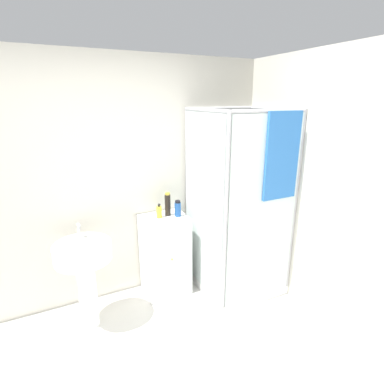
% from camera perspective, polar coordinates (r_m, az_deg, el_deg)
% --- Properties ---
extents(wall_back, '(6.40, 0.06, 2.50)m').
position_cam_1_polar(wall_back, '(3.15, -15.12, 1.55)').
color(wall_back, silver).
rests_on(wall_back, ground_plane).
extents(wall_right, '(0.06, 6.40, 2.50)m').
position_cam_1_polar(wall_right, '(2.71, 32.37, -3.16)').
color(wall_right, silver).
rests_on(wall_right, ground_plane).
extents(shower_enclosure, '(0.86, 0.89, 1.99)m').
position_cam_1_polar(shower_enclosure, '(3.35, 8.57, -9.42)').
color(shower_enclosure, white).
rests_on(shower_enclosure, ground_plane).
extents(vanity_cabinet, '(0.48, 0.41, 0.89)m').
position_cam_1_polar(vanity_cabinet, '(3.36, -5.16, -11.77)').
color(vanity_cabinet, white).
rests_on(vanity_cabinet, ground_plane).
extents(sink, '(0.50, 0.50, 0.98)m').
position_cam_1_polar(sink, '(2.95, -19.81, -13.17)').
color(sink, white).
rests_on(sink, ground_plane).
extents(soap_dispenser, '(0.06, 0.06, 0.16)m').
position_cam_1_polar(soap_dispenser, '(3.13, -6.30, -3.78)').
color(soap_dispenser, yellow).
rests_on(soap_dispenser, vanity_cabinet).
extents(shampoo_bottle_tall_black, '(0.06, 0.06, 0.25)m').
position_cam_1_polar(shampoo_bottle_tall_black, '(3.17, -4.66, -2.35)').
color(shampoo_bottle_tall_black, black).
rests_on(shampoo_bottle_tall_black, vanity_cabinet).
extents(shampoo_bottle_blue, '(0.07, 0.07, 0.17)m').
position_cam_1_polar(shampoo_bottle_blue, '(3.15, -2.72, -3.18)').
color(shampoo_bottle_blue, '#1E4C93').
rests_on(shampoo_bottle_blue, vanity_cabinet).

